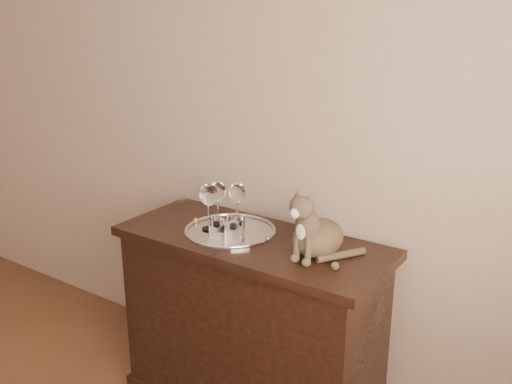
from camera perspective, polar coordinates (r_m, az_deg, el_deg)
wall_back at (r=2.91m, az=-6.79°, el=9.12°), size 4.00×0.10×2.70m
sideboard at (r=2.64m, az=-0.43°, el=-13.16°), size 1.20×0.50×0.85m
tray at (r=2.50m, az=-2.59°, el=-4.02°), size 0.40×0.40×0.01m
wine_glass_a at (r=2.57m, az=-3.80°, el=-1.02°), size 0.07×0.07×0.20m
wine_glass_b at (r=2.55m, az=-1.89°, el=-1.16°), size 0.07×0.07×0.20m
wine_glass_c at (r=2.49m, az=-4.73°, el=-1.48°), size 0.08×0.08×0.21m
tumbler_a at (r=2.39m, az=-2.15°, el=-3.70°), size 0.09×0.09×0.10m
tumbler_b at (r=2.44m, az=-3.90°, el=-3.55°), size 0.07×0.07×0.08m
cat at (r=2.25m, az=6.28°, el=-2.81°), size 0.33×0.31×0.29m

